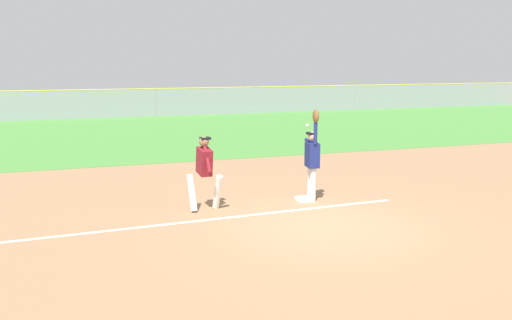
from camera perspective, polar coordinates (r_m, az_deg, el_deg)
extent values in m
plane|color=#936D4C|center=(11.48, 6.94, -6.89)|extent=(75.18, 75.18, 0.00)
cube|color=#478438|center=(26.28, -8.01, 2.95)|extent=(54.85, 15.55, 0.01)
cube|color=white|center=(11.54, -11.63, -6.92)|extent=(11.99, 0.65, 0.01)
cube|color=white|center=(13.39, 5.13, -4.13)|extent=(0.39, 0.39, 0.08)
cylinder|color=silver|center=(13.41, 5.78, -2.43)|extent=(0.17, 0.17, 0.85)
cylinder|color=silver|center=(13.22, 6.04, -2.62)|extent=(0.17, 0.17, 0.85)
cube|color=navy|center=(13.17, 5.97, 0.55)|extent=(0.31, 0.47, 0.60)
sphere|color=#DBAD84|center=(13.10, 6.01, 2.51)|extent=(0.26, 0.26, 0.23)
cube|color=black|center=(13.08, 5.88, 2.83)|extent=(0.24, 0.23, 0.05)
cylinder|color=navy|center=(12.87, 6.32, 3.05)|extent=(0.10, 0.10, 0.62)
cylinder|color=navy|center=(13.33, 5.71, 1.98)|extent=(0.17, 0.63, 0.09)
ellipsoid|color=brown|center=(12.83, 6.35, 4.65)|extent=(0.17, 0.30, 0.32)
cylinder|color=white|center=(12.48, -4.10, -3.39)|extent=(0.19, 0.44, 0.85)
cylinder|color=white|center=(12.45, -6.78, -3.47)|extent=(0.19, 0.44, 0.85)
cube|color=maroon|center=(12.31, -5.49, -0.15)|extent=(0.31, 0.55, 0.66)
sphere|color=#8C6647|center=(12.23, -5.53, 1.94)|extent=(0.25, 0.25, 0.23)
cube|color=black|center=(12.23, -5.40, 2.30)|extent=(0.24, 0.22, 0.05)
cylinder|color=maroon|center=(12.50, -5.82, 0.39)|extent=(0.13, 0.41, 0.58)
cylinder|color=maroon|center=(12.09, -5.17, 0.06)|extent=(0.13, 0.41, 0.58)
sphere|color=white|center=(13.30, 5.44, 3.68)|extent=(0.07, 0.07, 0.07)
cube|color=#93999E|center=(33.83, -10.52, 5.97)|extent=(54.85, 0.06, 1.67)
cylinder|color=yellow|center=(33.77, -10.57, 7.43)|extent=(54.85, 0.06, 0.06)
cylinder|color=gray|center=(33.83, -10.52, 5.97)|extent=(0.08, 0.08, 1.67)
cylinder|color=gray|center=(38.25, 10.39, 6.48)|extent=(0.08, 0.08, 1.67)
cylinder|color=gray|center=(46.46, 25.45, 6.32)|extent=(0.08, 0.08, 1.67)
cube|color=tan|center=(37.50, -22.49, 5.38)|extent=(4.57, 2.33, 0.55)
cube|color=#2D333D|center=(37.47, -22.54, 6.10)|extent=(2.36, 1.96, 0.40)
cylinder|color=black|center=(38.25, -20.08, 5.21)|extent=(0.62, 0.28, 0.60)
cylinder|color=black|center=(36.37, -20.44, 4.94)|extent=(0.62, 0.28, 0.60)
cylinder|color=black|center=(38.71, -24.36, 4.97)|extent=(0.62, 0.28, 0.60)
cylinder|color=black|center=(36.86, -24.92, 4.69)|extent=(0.62, 0.28, 0.60)
cube|color=#23389E|center=(37.90, -15.81, 5.82)|extent=(4.54, 2.26, 0.55)
cube|color=#2D333D|center=(37.87, -15.85, 6.54)|extent=(2.34, 1.93, 0.40)
cylinder|color=black|center=(39.08, -13.87, 5.64)|extent=(0.62, 0.27, 0.60)
cylinder|color=black|center=(37.21, -13.37, 5.43)|extent=(0.62, 0.27, 0.60)
cylinder|color=black|center=(38.70, -18.12, 5.38)|extent=(0.62, 0.27, 0.60)
cylinder|color=black|center=(36.82, -17.83, 5.16)|extent=(0.62, 0.27, 0.60)
cube|color=#B21E1E|center=(38.24, -8.43, 6.14)|extent=(4.49, 2.13, 0.55)
cube|color=#2D333D|center=(38.21, -8.45, 6.85)|extent=(2.29, 1.86, 0.40)
cylinder|color=black|center=(39.53, -6.68, 5.93)|extent=(0.61, 0.25, 0.60)
cylinder|color=black|center=(37.70, -5.93, 5.72)|extent=(0.61, 0.25, 0.60)
cylinder|color=black|center=(38.89, -10.83, 5.74)|extent=(0.61, 0.25, 0.60)
cylinder|color=black|center=(37.03, -10.27, 5.52)|extent=(0.61, 0.25, 0.60)
cube|color=#B7B7BC|center=(39.39, -0.98, 6.38)|extent=(4.59, 2.41, 0.55)
cube|color=#2D333D|center=(39.36, -0.98, 7.07)|extent=(2.39, 2.00, 0.40)
cylinder|color=black|center=(40.63, 0.79, 6.12)|extent=(0.62, 0.29, 0.60)
cylinder|color=black|center=(38.78, 1.40, 5.91)|extent=(0.62, 0.29, 0.60)
cylinder|color=black|center=(40.10, -3.28, 6.04)|extent=(0.62, 0.29, 0.60)
cylinder|color=black|center=(38.23, -2.85, 5.83)|extent=(0.62, 0.29, 0.60)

